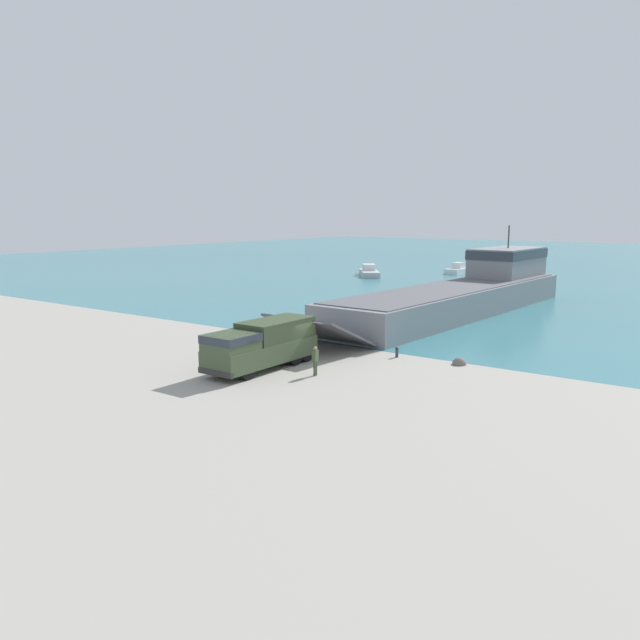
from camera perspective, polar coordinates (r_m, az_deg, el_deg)
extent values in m
plane|color=#9E998E|center=(39.77, -1.62, -3.72)|extent=(240.00, 240.00, 0.00)
cube|color=teal|center=(128.53, 25.24, 4.66)|extent=(240.00, 180.00, 0.01)
cube|color=gray|center=(59.48, 12.23, 1.77)|extent=(8.84, 35.42, 2.51)
cube|color=#56565B|center=(59.32, 12.28, 3.01)|extent=(8.20, 33.98, 0.08)
cube|color=gray|center=(70.23, 16.76, 5.06)|extent=(5.47, 10.06, 3.09)
cube|color=#28333D|center=(70.17, 16.80, 5.82)|extent=(5.61, 10.17, 0.93)
cylinder|color=#3F3F42|center=(70.08, 16.87, 7.30)|extent=(0.16, 0.16, 2.40)
cube|color=#56565B|center=(42.54, 0.00, -0.96)|extent=(6.31, 5.63, 2.44)
cube|color=#3D4C33|center=(37.66, -5.34, -2.97)|extent=(2.51, 7.92, 1.20)
cube|color=#3D4C33|center=(35.56, -8.14, -2.01)|extent=(2.35, 2.70, 0.94)
cube|color=#28333D|center=(35.52, -8.15, -1.64)|extent=(2.43, 2.72, 0.47)
cube|color=#344129|center=(38.42, -4.05, -0.85)|extent=(2.41, 5.03, 1.23)
cube|color=#2D2D2D|center=(35.03, -9.52, -4.78)|extent=(2.55, 0.25, 0.32)
cylinder|color=black|center=(35.29, -6.66, -4.50)|extent=(0.32, 1.22, 1.21)
cylinder|color=black|center=(36.72, -9.11, -4.00)|extent=(0.32, 1.22, 1.21)
cylinder|color=black|center=(38.51, -2.27, -3.24)|extent=(0.32, 1.22, 1.21)
cylinder|color=black|center=(39.83, -4.68, -2.83)|extent=(0.32, 1.22, 1.21)
cylinder|color=black|center=(39.36, -1.28, -2.95)|extent=(0.32, 1.22, 1.21)
cylinder|color=black|center=(40.65, -3.67, -2.56)|extent=(0.32, 1.22, 1.21)
cylinder|color=#3D4C33|center=(36.07, -0.37, -4.43)|extent=(0.14, 0.14, 0.83)
cylinder|color=#3D4C33|center=(35.91, -0.50, -4.50)|extent=(0.14, 0.14, 0.83)
cube|color=#3D4C33|center=(35.82, -0.44, -3.31)|extent=(0.31, 0.47, 0.66)
sphere|color=tan|center=(35.72, -0.44, -2.61)|extent=(0.23, 0.23, 0.23)
cube|color=white|center=(100.44, 12.64, 4.43)|extent=(2.48, 6.55, 0.82)
cube|color=silver|center=(99.93, 12.54, 4.90)|extent=(1.63, 2.00, 0.91)
cube|color=#B7BABF|center=(93.98, 4.52, 4.29)|extent=(6.75, 7.79, 0.83)
cube|color=silver|center=(94.49, 4.49, 4.84)|extent=(2.81, 2.93, 0.91)
cylinder|color=#333338|center=(40.88, 7.04, -3.04)|extent=(0.20, 0.20, 0.52)
sphere|color=#333338|center=(40.81, 7.05, -2.60)|extent=(0.23, 0.23, 0.23)
sphere|color=#66605B|center=(49.28, -7.23, -1.17)|extent=(0.57, 0.57, 0.57)
sphere|color=#66605B|center=(39.64, 12.61, -3.99)|extent=(0.89, 0.89, 0.89)
sphere|color=gray|center=(49.22, -3.64, -1.12)|extent=(0.55, 0.55, 0.55)
sphere|color=#66605B|center=(50.54, -6.86, -0.89)|extent=(1.24, 1.24, 1.24)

